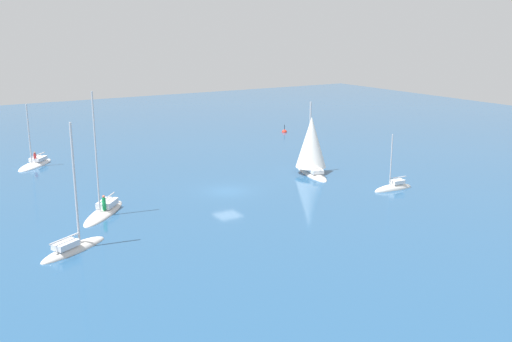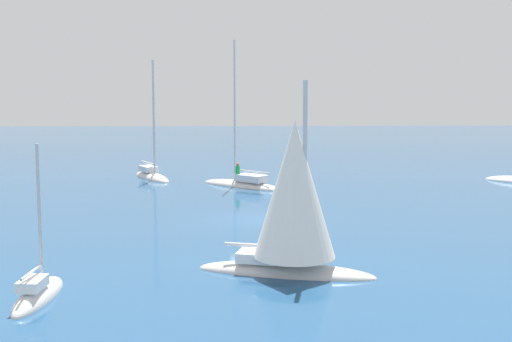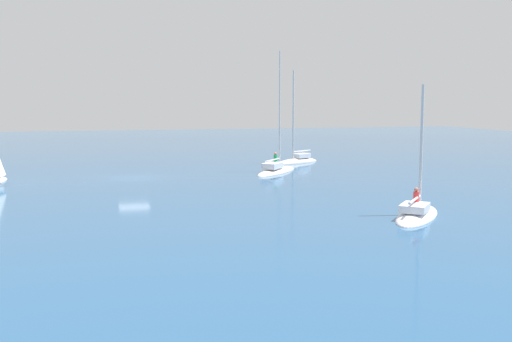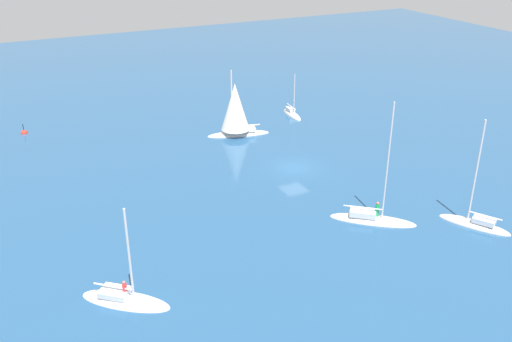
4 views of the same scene
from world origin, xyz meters
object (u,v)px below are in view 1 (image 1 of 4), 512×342
(sailboat, at_px, (311,147))
(yacht, at_px, (393,188))
(channel_buoy, at_px, (284,132))
(sailboat_1, at_px, (73,248))
(sailboat_2, at_px, (104,211))
(ketch, at_px, (35,164))

(sailboat, bearing_deg, yacht, -146.51)
(sailboat, xyz_separation_m, channel_buoy, (22.72, -11.77, -2.95))
(sailboat_1, height_order, channel_buoy, sailboat_1)
(sailboat_1, xyz_separation_m, sailboat_2, (7.35, -4.52, -0.03))
(channel_buoy, bearing_deg, yacht, 165.17)
(sailboat, bearing_deg, ketch, 66.72)
(yacht, relative_size, channel_buoy, 3.94)
(sailboat_1, bearing_deg, yacht, -29.52)
(sailboat_1, relative_size, ketch, 1.27)
(yacht, distance_m, channel_buoy, 33.33)
(sailboat_2, bearing_deg, yacht, 114.22)
(sailboat, height_order, ketch, sailboat)
(sailboat_1, distance_m, sailboat_2, 8.63)
(sailboat_2, bearing_deg, sailboat, 134.46)
(yacht, relative_size, sailboat_2, 0.55)
(channel_buoy, bearing_deg, sailboat_2, 124.75)
(ketch, xyz_separation_m, channel_buoy, (2.88, -37.19, -0.12))
(sailboat_1, distance_m, channel_buoy, 51.43)
(sailboat, relative_size, sailboat_1, 0.85)
(channel_buoy, bearing_deg, ketch, 94.43)
(sailboat_2, height_order, ketch, sailboat_2)
(yacht, bearing_deg, sailboat_1, 3.16)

